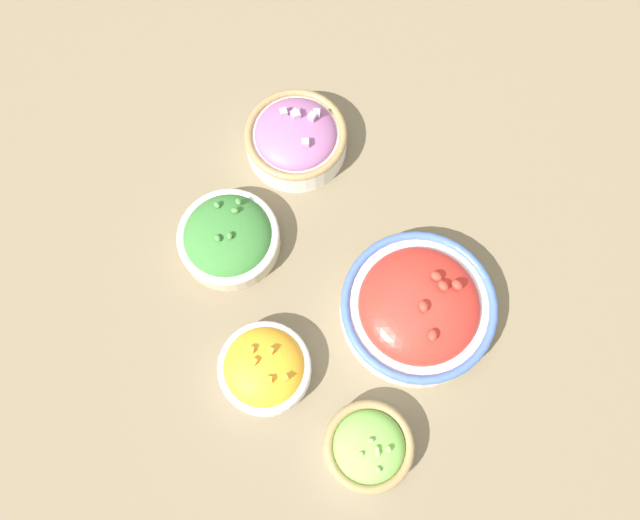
{
  "coord_description": "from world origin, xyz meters",
  "views": [
    {
      "loc": [
        0.15,
        -0.22,
        0.84
      ],
      "look_at": [
        0.0,
        0.0,
        0.03
      ],
      "focal_mm": 35.0,
      "sensor_mm": 36.0,
      "label": 1
    }
  ],
  "objects_px": {
    "bowl_squash": "(265,368)",
    "bowl_lettuce": "(369,446)",
    "bowl_broccoli": "(229,237)",
    "bowl_cherry_tomatoes": "(418,307)",
    "bowl_red_onion": "(296,138)"
  },
  "relations": [
    {
      "from": "bowl_red_onion",
      "to": "bowl_broccoli",
      "type": "relative_size",
      "value": 1.05
    },
    {
      "from": "bowl_cherry_tomatoes",
      "to": "bowl_lettuce",
      "type": "height_order",
      "value": "bowl_cherry_tomatoes"
    },
    {
      "from": "bowl_cherry_tomatoes",
      "to": "bowl_squash",
      "type": "bearing_deg",
      "value": -124.25
    },
    {
      "from": "bowl_red_onion",
      "to": "bowl_lettuce",
      "type": "height_order",
      "value": "bowl_red_onion"
    },
    {
      "from": "bowl_broccoli",
      "to": "bowl_cherry_tomatoes",
      "type": "bearing_deg",
      "value": 13.01
    },
    {
      "from": "bowl_broccoli",
      "to": "bowl_lettuce",
      "type": "relative_size",
      "value": 1.25
    },
    {
      "from": "bowl_broccoli",
      "to": "bowl_squash",
      "type": "distance_m",
      "value": 0.19
    },
    {
      "from": "bowl_cherry_tomatoes",
      "to": "bowl_squash",
      "type": "relative_size",
      "value": 1.71
    },
    {
      "from": "bowl_squash",
      "to": "bowl_broccoli",
      "type": "bearing_deg",
      "value": 141.04
    },
    {
      "from": "bowl_cherry_tomatoes",
      "to": "bowl_broccoli",
      "type": "bearing_deg",
      "value": -166.99
    },
    {
      "from": "bowl_squash",
      "to": "bowl_red_onion",
      "type": "bearing_deg",
      "value": 117.75
    },
    {
      "from": "bowl_broccoli",
      "to": "bowl_squash",
      "type": "relative_size",
      "value": 1.17
    },
    {
      "from": "bowl_red_onion",
      "to": "bowl_broccoli",
      "type": "distance_m",
      "value": 0.18
    },
    {
      "from": "bowl_squash",
      "to": "bowl_lettuce",
      "type": "bearing_deg",
      "value": -2.33
    },
    {
      "from": "bowl_cherry_tomatoes",
      "to": "bowl_lettuce",
      "type": "bearing_deg",
      "value": -77.44
    }
  ]
}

